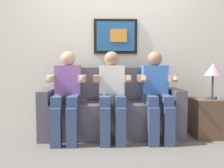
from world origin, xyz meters
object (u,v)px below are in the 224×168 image
Objects in this scene: person_on_left at (67,92)px; spare_remote_on_table at (216,98)px; side_table_right at (208,118)px; person_on_right at (156,91)px; person_in_middle at (112,91)px; table_lamp at (213,71)px; couch at (112,112)px.

spare_remote_on_table is (1.91, 0.05, -0.10)m from person_on_left.
person_on_right is at bearing -174.94° from side_table_right.
person_in_middle reaches higher than table_lamp.
table_lamp is at bearing -15.43° from side_table_right.
person_on_right is at bearing 0.00° from person_on_left.
person_on_right is 0.78m from table_lamp.
person_on_left is 1.85m from side_table_right.
person_on_right reaches higher than couch.
person_on_left is at bearing -179.95° from person_in_middle.
person_in_middle is 8.54× the size of spare_remote_on_table.
person_on_left and person_in_middle have the same top height.
person_on_left is 8.54× the size of spare_remote_on_table.
person_on_left is at bearing 180.00° from person_on_right.
side_table_right is (1.25, -0.11, -0.06)m from couch.
person_on_right is (0.56, -0.00, 0.00)m from person_in_middle.
person_on_right is (1.12, 0.00, 0.00)m from person_on_left.
couch is at bearing 175.18° from side_table_right.
person_in_middle is 2.22× the size of side_table_right.
person_in_middle is 1.30m from side_table_right.
couch is at bearing 163.35° from person_on_right.
person_in_middle reaches higher than spare_remote_on_table.
table_lamp is (1.30, 0.05, 0.25)m from person_in_middle.
side_table_right is 1.09× the size of table_lamp.
couch is at bearing 90.17° from person_in_middle.
side_table_right is at bearing 2.79° from person_in_middle.
person_on_left reaches higher than table_lamp.
side_table_right is (1.25, 0.06, -0.36)m from person_in_middle.
couch is at bearing 175.08° from spare_remote_on_table.
person_on_left is at bearing -178.48° from table_lamp.
spare_remote_on_table is (0.10, -0.01, 0.26)m from side_table_right.
side_table_right is 0.28m from spare_remote_on_table.
person_in_middle and person_on_right have the same top height.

